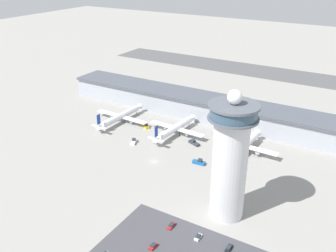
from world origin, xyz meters
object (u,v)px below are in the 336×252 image
service_truck_catering (194,143)px  service_truck_fuel (145,126)px  control_tower (230,158)px  car_red_hatchback (198,237)px  service_truck_water (134,142)px  airplane_gate_charlie (244,146)px  service_truck_baggage (199,162)px  airplane_gate_bravo (175,128)px  car_green_van (153,246)px  airplane_gate_alpha (121,116)px  car_silver_sedan (171,226)px  car_maroon_suv (229,248)px

service_truck_catering → service_truck_fuel: (-38.43, 5.48, -0.00)m
control_tower → car_red_hatchback: 33.88m
service_truck_water → control_tower: bearing=-25.1°
control_tower → airplane_gate_charlie: bearing=102.7°
service_truck_fuel → service_truck_baggage: bearing=-25.7°
service_truck_fuel → car_red_hatchback: (77.09, -76.91, -0.35)m
airplane_gate_bravo → car_green_van: size_ratio=10.22×
airplane_gate_alpha → service_truck_catering: size_ratio=5.35×
control_tower → airplane_gate_charlie: control_tower is taller
car_silver_sedan → car_green_van: size_ratio=1.15×
airplane_gate_bravo → car_maroon_suv: size_ratio=9.17×
airplane_gate_charlie → car_red_hatchback: bearing=-83.0°
service_truck_catering → car_green_van: bearing=-72.9°
airplane_gate_charlie → control_tower: bearing=-77.3°
car_red_hatchback → car_silver_sedan: bearing=177.5°
control_tower → service_truck_baggage: 50.88m
airplane_gate_alpha → service_truck_fuel: 19.02m
control_tower → car_silver_sedan: (-15.87, -19.48, -27.18)m
airplane_gate_alpha → service_truck_baggage: size_ratio=6.33×
airplane_gate_charlie → service_truck_baggage: airplane_gate_charlie is taller
service_truck_baggage → car_green_van: (13.17, -65.64, -0.52)m
service_truck_fuel → service_truck_water: (6.75, -22.38, -0.02)m
service_truck_catering → car_red_hatchback: bearing=-61.6°
service_truck_fuel → car_red_hatchback: bearing=-44.9°
car_silver_sedan → car_red_hatchback: (12.60, -0.54, 0.05)m
car_red_hatchback → airplane_gate_charlie: bearing=97.0°
airplane_gate_alpha → service_truck_fuel: (18.66, 1.71, -3.25)m
airplane_gate_bravo → car_red_hatchback: airplane_gate_bravo is taller
service_truck_baggage → car_maroon_suv: service_truck_baggage is taller
airplane_gate_bravo → car_silver_sedan: airplane_gate_bravo is taller
airplane_gate_charlie → car_red_hatchback: size_ratio=9.77×
airplane_gate_bravo → car_green_van: 100.00m
airplane_gate_alpha → car_silver_sedan: 111.81m
control_tower → airplane_gate_alpha: size_ratio=1.28×
service_truck_catering → car_maroon_suv: size_ratio=1.79×
airplane_gate_alpha → airplane_gate_bravo: bearing=2.8°
airplane_gate_charlie → car_silver_sedan: 75.86m
service_truck_baggage → car_maroon_suv: size_ratio=1.51×
car_silver_sedan → airplane_gate_bravo: bearing=118.7°
airplane_gate_alpha → service_truck_baggage: 73.75m
car_maroon_suv → car_red_hatchback: (-12.78, -0.47, 0.03)m
car_red_hatchback → service_truck_catering: bearing=118.4°
service_truck_fuel → car_maroon_suv: size_ratio=1.75×
car_green_van → car_red_hatchback: bearing=46.9°
car_maroon_suv → service_truck_water: bearing=147.0°
car_maroon_suv → car_red_hatchback: bearing=-177.9°
airplane_gate_bravo → service_truck_baggage: airplane_gate_bravo is taller
service_truck_fuel → car_red_hatchback: service_truck_fuel is taller
airplane_gate_alpha → car_green_van: size_ratio=10.64×
service_truck_catering → car_silver_sedan: service_truck_catering is taller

